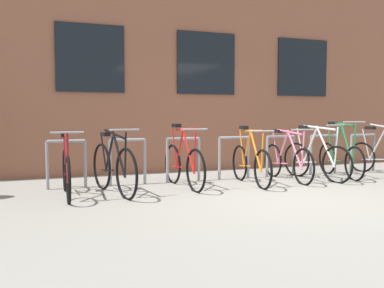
# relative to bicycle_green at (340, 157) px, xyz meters

# --- Properties ---
(ground_plane) EXTENTS (42.00, 42.00, 0.00)m
(ground_plane) POSITION_rel_bicycle_green_xyz_m (-2.07, -1.43, -0.38)
(ground_plane) COLOR gray
(storefront_building) EXTENTS (28.00, 7.27, 6.66)m
(storefront_building) POSITION_rel_bicycle_green_xyz_m (-2.07, 5.39, 2.95)
(storefront_building) COLOR brown
(storefront_building) RESTS_ON ground
(bike_rack) EXTENTS (6.64, 0.05, 0.80)m
(bike_rack) POSITION_rel_bicycle_green_xyz_m (-2.04, 0.47, 0.12)
(bike_rack) COLOR gray
(bike_rack) RESTS_ON ground
(bicycle_green) EXTENTS (0.44, 1.60, 1.10)m
(bicycle_green) POSITION_rel_bicycle_green_xyz_m (0.00, 0.00, 0.00)
(bicycle_green) COLOR black
(bicycle_green) RESTS_ON ground
(bicycle_black) EXTENTS (0.50, 1.74, 1.02)m
(bicycle_black) POSITION_rel_bicycle_green_xyz_m (-4.40, -0.23, 0.02)
(bicycle_black) COLOR black
(bicycle_black) RESTS_ON ground
(bicycle_maroon) EXTENTS (0.44, 1.70, 0.99)m
(bicycle_maroon) POSITION_rel_bicycle_green_xyz_m (-5.08, -0.20, -0.01)
(bicycle_maroon) COLOR black
(bicycle_maroon) RESTS_ON ground
(bicycle_red) EXTENTS (0.44, 1.66, 1.06)m
(bicycle_red) POSITION_rel_bicycle_green_xyz_m (-3.22, -0.06, 0.01)
(bicycle_red) COLOR black
(bicycle_red) RESTS_ON ground
(bicycle_silver) EXTENTS (0.51, 1.64, 1.06)m
(bicycle_silver) POSITION_rel_bicycle_green_xyz_m (1.05, -0.03, -0.01)
(bicycle_silver) COLOR black
(bicycle_silver) RESTS_ON ground
(bicycle_orange) EXTENTS (0.44, 1.64, 1.02)m
(bicycle_orange) POSITION_rel_bicycle_green_xyz_m (-2.04, -0.18, -0.01)
(bicycle_orange) COLOR black
(bicycle_orange) RESTS_ON ground
(bicycle_white) EXTENTS (0.48, 1.63, 1.05)m
(bicycle_white) POSITION_rel_bicycle_green_xyz_m (-0.64, -0.10, 0.00)
(bicycle_white) COLOR black
(bicycle_white) RESTS_ON ground
(bicycle_pink) EXTENTS (0.44, 1.71, 0.97)m
(bicycle_pink) POSITION_rel_bicycle_green_xyz_m (-1.20, -0.02, -0.01)
(bicycle_pink) COLOR black
(bicycle_pink) RESTS_ON ground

